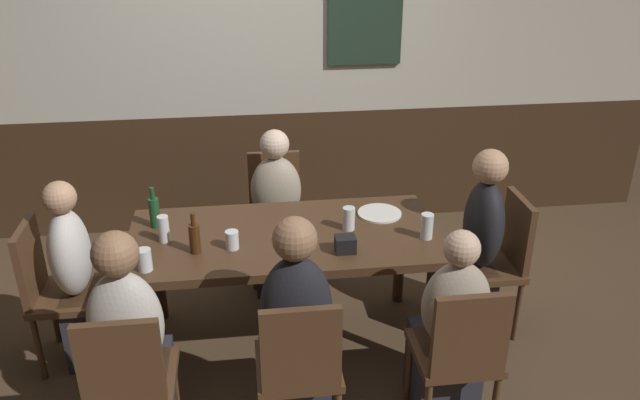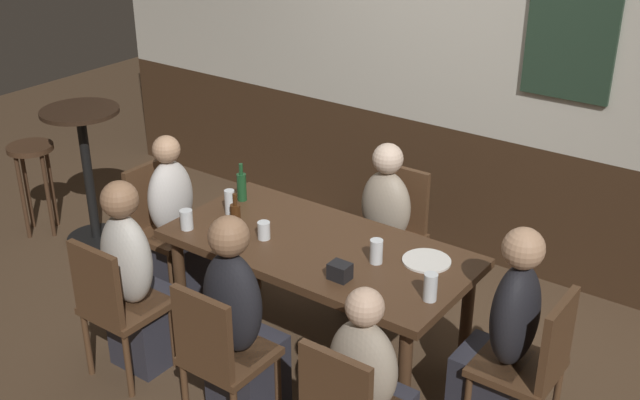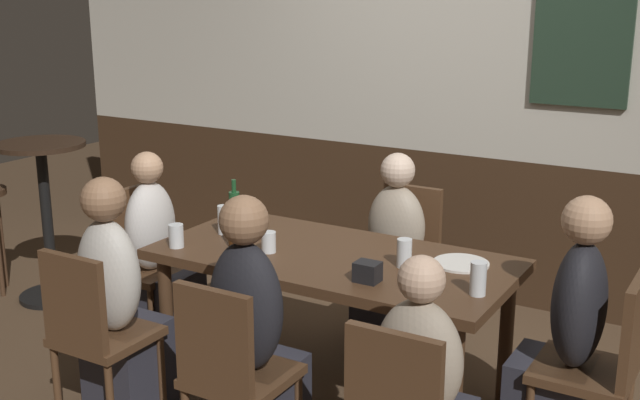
% 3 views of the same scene
% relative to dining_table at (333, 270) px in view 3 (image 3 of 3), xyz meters
% --- Properties ---
extents(ground_plane, '(12.00, 12.00, 0.00)m').
position_rel_dining_table_xyz_m(ground_plane, '(0.00, 0.00, -0.66)').
color(ground_plane, '#4C3826').
extents(wall_back, '(6.40, 0.13, 2.60)m').
position_rel_dining_table_xyz_m(wall_back, '(0.01, 1.65, 0.64)').
color(wall_back, '#3D2819').
rests_on(wall_back, ground_plane).
extents(dining_table, '(1.76, 0.85, 0.74)m').
position_rel_dining_table_xyz_m(dining_table, '(0.00, 0.00, 0.00)').
color(dining_table, '#472D1C').
rests_on(dining_table, ground_plane).
extents(chair_head_east, '(0.40, 0.40, 0.88)m').
position_rel_dining_table_xyz_m(chair_head_east, '(1.30, 0.00, -0.16)').
color(chair_head_east, '#513521').
rests_on(chair_head_east, ground_plane).
extents(chair_mid_far, '(0.40, 0.40, 0.88)m').
position_rel_dining_table_xyz_m(chair_mid_far, '(0.00, 0.84, -0.16)').
color(chair_mid_far, '#513521').
rests_on(chair_mid_far, ground_plane).
extents(chair_left_near, '(0.40, 0.40, 0.88)m').
position_rel_dining_table_xyz_m(chair_left_near, '(-0.77, -0.84, -0.16)').
color(chair_left_near, '#513521').
rests_on(chair_left_near, ground_plane).
extents(chair_head_west, '(0.40, 0.40, 0.88)m').
position_rel_dining_table_xyz_m(chair_head_west, '(-1.30, 0.00, -0.16)').
color(chair_head_west, '#513521').
rests_on(chair_head_west, ground_plane).
extents(chair_mid_near, '(0.40, 0.40, 0.88)m').
position_rel_dining_table_xyz_m(chair_mid_near, '(0.00, -0.84, -0.16)').
color(chair_mid_near, '#513521').
rests_on(chair_mid_near, ground_plane).
extents(person_head_east, '(0.37, 0.34, 1.19)m').
position_rel_dining_table_xyz_m(person_head_east, '(1.14, 0.00, -0.15)').
color(person_head_east, '#2D2D38').
rests_on(person_head_east, ground_plane).
extents(person_mid_far, '(0.34, 0.37, 1.12)m').
position_rel_dining_table_xyz_m(person_mid_far, '(-0.00, 0.68, -0.19)').
color(person_mid_far, '#2D2D38').
rests_on(person_mid_far, ground_plane).
extents(person_left_near, '(0.34, 0.37, 1.18)m').
position_rel_dining_table_xyz_m(person_left_near, '(-0.77, -0.68, -0.15)').
color(person_left_near, '#2D2D38').
rests_on(person_left_near, ground_plane).
extents(person_head_west, '(0.37, 0.34, 1.13)m').
position_rel_dining_table_xyz_m(person_head_west, '(-1.13, 0.00, -0.19)').
color(person_head_west, '#2D2D38').
rests_on(person_head_west, ground_plane).
extents(person_mid_near, '(0.34, 0.37, 1.20)m').
position_rel_dining_table_xyz_m(person_mid_near, '(0.00, -0.68, -0.15)').
color(person_mid_near, '#2D2D38').
rests_on(person_mid_near, ground_plane).
extents(tumbler_short, '(0.08, 0.08, 0.12)m').
position_rel_dining_table_xyz_m(tumbler_short, '(-0.73, -0.30, 0.14)').
color(tumbler_short, silver).
rests_on(tumbler_short, dining_table).
extents(pint_glass_stout, '(0.07, 0.07, 0.15)m').
position_rel_dining_table_xyz_m(pint_glass_stout, '(0.79, -0.15, 0.14)').
color(pint_glass_stout, silver).
rests_on(pint_glass_stout, dining_table).
extents(beer_glass_half, '(0.06, 0.06, 0.15)m').
position_rel_dining_table_xyz_m(beer_glass_half, '(-0.66, 0.00, 0.15)').
color(beer_glass_half, silver).
rests_on(beer_glass_half, dining_table).
extents(tumbler_water, '(0.07, 0.07, 0.10)m').
position_rel_dining_table_xyz_m(tumbler_water, '(-0.29, -0.13, 0.13)').
color(tumbler_water, silver).
rests_on(tumbler_water, dining_table).
extents(beer_glass_tall, '(0.07, 0.07, 0.14)m').
position_rel_dining_table_xyz_m(beer_glass_tall, '(0.37, 0.01, 0.14)').
color(beer_glass_tall, silver).
rests_on(beer_glass_tall, dining_table).
extents(beer_bottle_green, '(0.06, 0.06, 0.25)m').
position_rel_dining_table_xyz_m(beer_bottle_green, '(-0.73, 0.19, 0.18)').
color(beer_bottle_green, '#194723').
rests_on(beer_bottle_green, dining_table).
extents(beer_bottle_brown, '(0.06, 0.06, 0.23)m').
position_rel_dining_table_xyz_m(beer_bottle_brown, '(-0.49, -0.15, 0.17)').
color(beer_bottle_brown, '#42230F').
rests_on(beer_bottle_brown, dining_table).
extents(plate_white_large, '(0.26, 0.26, 0.01)m').
position_rel_dining_table_xyz_m(plate_white_large, '(0.59, 0.18, 0.09)').
color(plate_white_large, white).
rests_on(plate_white_large, dining_table).
extents(condiment_caddy, '(0.11, 0.09, 0.09)m').
position_rel_dining_table_xyz_m(condiment_caddy, '(0.31, -0.24, 0.13)').
color(condiment_caddy, black).
rests_on(condiment_caddy, dining_table).
extents(side_bar_table, '(0.56, 0.56, 1.05)m').
position_rel_dining_table_xyz_m(side_bar_table, '(-2.22, 0.16, -0.04)').
color(side_bar_table, black).
rests_on(side_bar_table, ground_plane).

